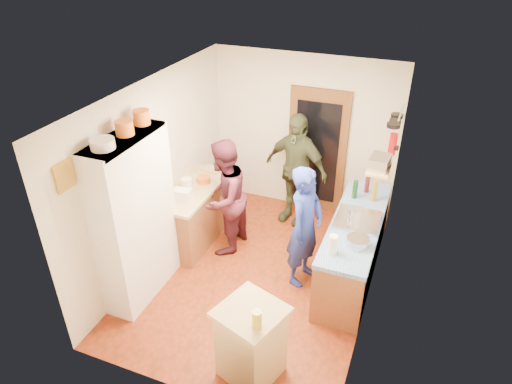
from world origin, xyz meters
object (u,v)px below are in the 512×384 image
Objects in this scene: hutch_body at (136,219)px; person_hob at (306,229)px; person_left at (227,197)px; person_back at (296,170)px; right_counter_base at (354,249)px; island_base at (251,344)px.

hutch_body is 1.29× the size of person_hob.
person_back reaches higher than person_left.
right_counter_base is 2.56× the size of island_base.
right_counter_base is (2.50, 1.30, -0.68)m from hutch_body.
person_back reaches higher than right_counter_base.
right_counter_base is 1.90m from person_left.
hutch_body is 1.19× the size of person_back.
person_left is at bearing -178.22° from right_counter_base.
hutch_body is at bearing -24.53° from person_left.
person_left is at bearing 88.45° from person_hob.
person_hob is (0.10, 1.65, 0.42)m from island_base.
right_counter_base is 1.29× the size of person_hob.
hutch_body reaches higher than person_back.
person_left reaches higher than person_hob.
right_counter_base is at bearing 27.47° from hutch_body.
island_base is 0.47× the size of person_back.
hutch_body is at bearing -105.25° from person_back.
right_counter_base is at bearing 71.28° from island_base.
person_hob reaches higher than island_base.
island_base is 1.70m from person_hob.
island_base is at bearing 33.84° from person_left.
person_back is at bearing 138.95° from right_counter_base.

